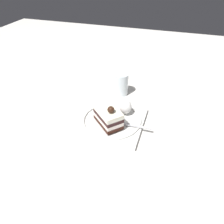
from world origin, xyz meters
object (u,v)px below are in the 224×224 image
(dessert_plate, at_px, (112,121))
(fork, at_px, (133,125))
(drink_glass_near, at_px, (122,86))
(whipped_cream_dollop, at_px, (126,107))
(folded_napkin, at_px, (168,179))
(cake_slice, at_px, (108,116))

(dessert_plate, relative_size, fork, 1.82)
(dessert_plate, distance_m, drink_glass_near, 0.21)
(whipped_cream_dollop, bearing_deg, folded_napkin, -51.98)
(dessert_plate, distance_m, folded_napkin, 0.28)
(folded_napkin, bearing_deg, fork, 129.59)
(dessert_plate, xyz_separation_m, fork, (0.08, -0.02, 0.01))
(cake_slice, xyz_separation_m, drink_glass_near, (-0.02, 0.23, -0.01))
(whipped_cream_dollop, relative_size, fork, 0.44)
(whipped_cream_dollop, height_order, folded_napkin, whipped_cream_dollop)
(whipped_cream_dollop, distance_m, fork, 0.08)
(dessert_plate, relative_size, drink_glass_near, 2.34)
(whipped_cream_dollop, bearing_deg, cake_slice, -117.91)
(drink_glass_near, bearing_deg, whipped_cream_dollop, -69.82)
(dessert_plate, height_order, fork, fork)
(dessert_plate, bearing_deg, whipped_cream_dollop, 54.43)
(dessert_plate, relative_size, folded_napkin, 1.71)
(drink_glass_near, relative_size, folded_napkin, 0.73)
(dessert_plate, relative_size, cake_slice, 1.82)
(dessert_plate, distance_m, fork, 0.08)
(fork, distance_m, folded_napkin, 0.21)
(dessert_plate, xyz_separation_m, folded_napkin, (0.21, -0.18, -0.01))
(fork, height_order, drink_glass_near, drink_glass_near)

